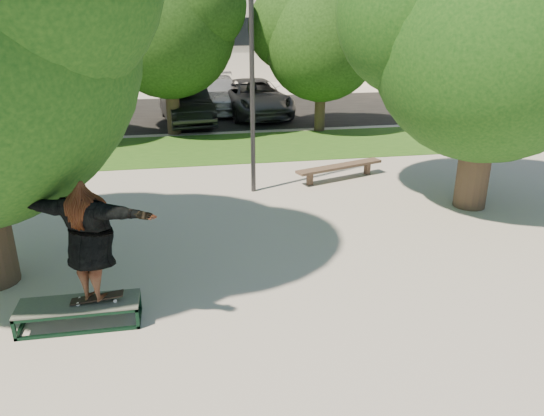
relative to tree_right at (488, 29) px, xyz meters
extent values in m
plane|color=#A8A39A|center=(-5.92, -3.08, -4.09)|extent=(120.00, 120.00, 0.00)
cube|color=#224E16|center=(-4.92, 6.42, -4.08)|extent=(30.00, 4.00, 0.02)
cube|color=black|center=(-5.92, 12.92, -4.09)|extent=(40.00, 8.00, 0.01)
cylinder|color=#38281E|center=(0.08, -0.08, -2.59)|extent=(0.76, 0.76, 3.00)
sphere|color=#0F360E|center=(0.08, -0.08, -0.31)|extent=(5.20, 5.20, 5.20)
sphere|color=#0F360E|center=(-1.22, 0.70, 0.34)|extent=(3.90, 3.90, 3.90)
cylinder|color=#38281E|center=(-12.42, 7.92, -2.69)|extent=(0.44, 0.44, 2.80)
sphere|color=black|center=(-11.43, 7.48, 0.14)|extent=(3.08, 3.08, 3.08)
cylinder|color=#38281E|center=(-6.92, 8.92, -2.59)|extent=(0.50, 0.50, 3.00)
sphere|color=black|center=(-6.92, 8.92, -0.37)|extent=(4.80, 4.80, 4.80)
sphere|color=black|center=(-8.12, 9.64, 0.23)|extent=(3.60, 3.60, 3.60)
sphere|color=black|center=(-5.84, 8.44, 0.47)|extent=(3.36, 3.36, 3.36)
cylinder|color=#38281E|center=(-1.42, 8.42, -2.79)|extent=(0.40, 0.40, 2.60)
sphere|color=black|center=(-1.42, 8.42, -0.86)|extent=(4.20, 4.20, 4.20)
sphere|color=black|center=(-2.47, 9.05, -0.34)|extent=(3.15, 3.15, 3.15)
sphere|color=black|center=(-0.47, 8.00, -0.13)|extent=(2.94, 2.94, 2.94)
cylinder|color=#2D2D30|center=(-4.92, 1.92, -1.09)|extent=(0.12, 0.12, 6.00)
cube|color=black|center=(-7.92, 21.86, -1.09)|extent=(27.60, 0.12, 1.60)
cube|color=beige|center=(12.08, 18.92, -0.09)|extent=(15.00, 10.00, 8.00)
cube|color=#475147|center=(-8.42, -3.74, -3.73)|extent=(1.80, 0.60, 0.03)
cylinder|color=white|center=(-8.40, -3.82, -3.69)|extent=(0.06, 0.03, 0.06)
cylinder|color=white|center=(-8.40, -3.66, -3.69)|extent=(0.06, 0.03, 0.06)
cylinder|color=white|center=(-7.86, -3.82, -3.69)|extent=(0.06, 0.03, 0.06)
cylinder|color=white|center=(-7.86, -3.66, -3.69)|extent=(0.06, 0.03, 0.06)
cube|color=black|center=(-8.13, -3.74, -3.65)|extent=(0.78, 0.20, 0.10)
imported|color=#582B25|center=(-8.13, -3.74, -2.71)|extent=(2.35, 1.51, 1.87)
cube|color=brown|center=(-3.35, 2.14, -3.91)|extent=(0.17, 0.17, 0.36)
cube|color=brown|center=(-1.49, 2.79, -3.91)|extent=(0.17, 0.17, 0.36)
cube|color=brown|center=(-2.42, 2.47, -3.72)|extent=(2.66, 1.23, 0.07)
imported|color=#BBBBC1|center=(-12.52, 11.71, -3.45)|extent=(2.19, 4.02, 1.30)
imported|color=black|center=(-6.42, 10.84, -3.29)|extent=(2.27, 5.02, 1.60)
imported|color=#515156|center=(-3.42, 11.96, -3.34)|extent=(3.04, 5.65, 1.51)
imported|color=silver|center=(-4.86, 13.39, -3.36)|extent=(2.10, 5.09, 1.47)
camera|label=1|loc=(-6.74, -11.09, 0.53)|focal=35.00mm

